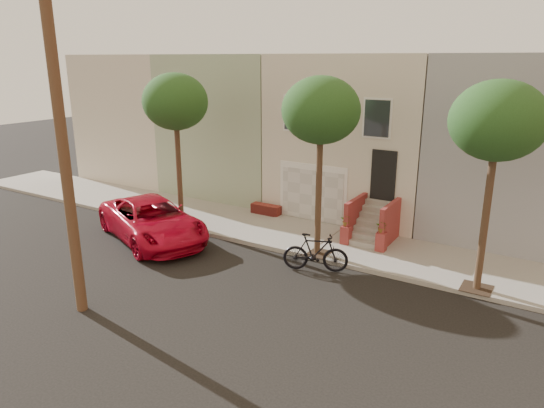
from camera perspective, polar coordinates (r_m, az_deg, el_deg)
The scene contains 9 objects.
ground at distance 15.71m, azimuth -4.66°, elevation -9.98°, with size 90.00×90.00×0.00m, color black.
sidewalk at distance 19.88m, azimuth 4.49°, elevation -3.92°, with size 40.00×3.70×0.15m, color gray.
house_row at distance 24.22m, azimuth 11.11°, elevation 8.24°, with size 33.10×11.70×7.00m.
tree_left at distance 20.67m, azimuth -11.07°, elevation 11.38°, with size 2.70×2.57×6.30m.
tree_mid at distance 16.98m, azimuth 5.64°, elevation 10.55°, with size 2.70×2.57×6.30m.
tree_right at distance 15.39m, azimuth 24.55°, elevation 8.56°, with size 2.70×2.57×6.30m.
utility_pole at distance 8.28m, azimuth 27.90°, elevation 1.97°, with size 23.60×1.22×10.00m.
pickup_truck at distance 20.15m, azimuth -13.63°, elevation -1.83°, with size 2.72×5.89×1.64m, color #B50721.
motorcycle at distance 16.89m, azimuth 5.03°, elevation -5.57°, with size 0.63×2.22×1.33m, color black.
Camera 1 is at (8.43, -11.27, 6.99)m, focal length 32.71 mm.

